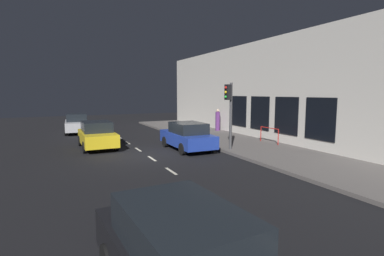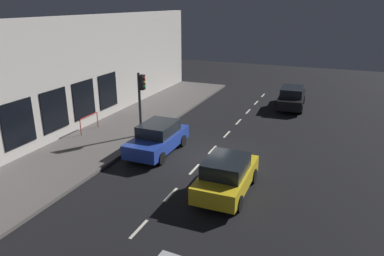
# 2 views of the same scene
# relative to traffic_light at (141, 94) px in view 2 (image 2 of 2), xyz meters

# --- Properties ---
(ground_plane) EXTENTS (60.00, 60.00, 0.00)m
(ground_plane) POSITION_rel_traffic_light_xyz_m (-4.40, 1.20, -2.62)
(ground_plane) COLOR black
(sidewalk) EXTENTS (4.50, 32.00, 0.15)m
(sidewalk) POSITION_rel_traffic_light_xyz_m (1.85, 1.20, -2.55)
(sidewalk) COLOR #5B5654
(sidewalk) RESTS_ON ground
(building_facade) EXTENTS (0.65, 32.00, 6.81)m
(building_facade) POSITION_rel_traffic_light_xyz_m (4.40, 1.20, 0.77)
(building_facade) COLOR beige
(building_facade) RESTS_ON ground
(lane_centre_line) EXTENTS (0.12, 27.20, 0.01)m
(lane_centre_line) POSITION_rel_traffic_light_xyz_m (-4.40, 0.20, -2.62)
(lane_centre_line) COLOR beige
(lane_centre_line) RESTS_ON ground
(traffic_light) EXTENTS (0.50, 0.32, 3.68)m
(traffic_light) POSITION_rel_traffic_light_xyz_m (0.00, 0.00, 0.00)
(traffic_light) COLOR #424244
(traffic_light) RESTS_ON sidewalk
(parked_car_0) EXTENTS (2.04, 4.63, 1.58)m
(parked_car_0) POSITION_rel_traffic_light_xyz_m (-7.11, -9.87, -1.83)
(parked_car_0) COLOR black
(parked_car_0) RESTS_ON ground
(parked_car_1) EXTENTS (1.94, 4.01, 1.58)m
(parked_car_1) POSITION_rel_traffic_light_xyz_m (-6.45, 4.33, -1.83)
(parked_car_1) COLOR gold
(parked_car_1) RESTS_ON ground
(parked_car_3) EXTENTS (1.93, 4.18, 1.58)m
(parked_car_3) POSITION_rel_traffic_light_xyz_m (-1.82, 1.56, -1.83)
(parked_car_3) COLOR #1E389E
(parked_car_3) RESTS_ON ground
(red_railing) EXTENTS (0.05, 1.66, 0.97)m
(red_railing) POSITION_rel_traffic_light_xyz_m (3.35, 0.57, -1.78)
(red_railing) COLOR red
(red_railing) RESTS_ON sidewalk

